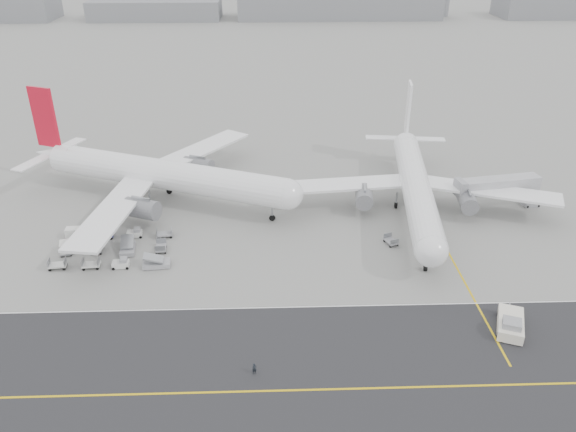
{
  "coord_description": "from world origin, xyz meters",
  "views": [
    {
      "loc": [
        0.99,
        -65.97,
        48.33
      ],
      "look_at": [
        3.65,
        12.0,
        7.05
      ],
      "focal_mm": 35.0,
      "sensor_mm": 36.0,
      "label": 1
    }
  ],
  "objects_px": {
    "airliner_a": "(159,174)",
    "pushback_tug": "(511,324)",
    "airliner_b": "(415,184)",
    "jet_bridge": "(499,187)",
    "ground_crew_a": "(254,369)"
  },
  "relations": [
    {
      "from": "pushback_tug",
      "to": "airliner_a",
      "type": "bearing_deg",
      "value": 163.56
    },
    {
      "from": "airliner_a",
      "to": "airliner_b",
      "type": "bearing_deg",
      "value": -73.84
    },
    {
      "from": "airliner_b",
      "to": "jet_bridge",
      "type": "relative_size",
      "value": 3.05
    },
    {
      "from": "airliner_b",
      "to": "jet_bridge",
      "type": "bearing_deg",
      "value": 7.17
    },
    {
      "from": "jet_bridge",
      "to": "ground_crew_a",
      "type": "xyz_separation_m",
      "value": [
        -44.61,
        -42.26,
        -3.71
      ]
    },
    {
      "from": "pushback_tug",
      "to": "ground_crew_a",
      "type": "xyz_separation_m",
      "value": [
        -33.75,
        -6.99,
        -0.25
      ]
    },
    {
      "from": "ground_crew_a",
      "to": "airliner_b",
      "type": "bearing_deg",
      "value": 37.42
    },
    {
      "from": "airliner_b",
      "to": "jet_bridge",
      "type": "distance_m",
      "value": 15.68
    },
    {
      "from": "airliner_a",
      "to": "pushback_tug",
      "type": "height_order",
      "value": "airliner_a"
    },
    {
      "from": "airliner_a",
      "to": "pushback_tug",
      "type": "xyz_separation_m",
      "value": [
        52.6,
        -40.56,
        -4.74
      ]
    },
    {
      "from": "airliner_a",
      "to": "ground_crew_a",
      "type": "distance_m",
      "value": 51.39
    },
    {
      "from": "pushback_tug",
      "to": "airliner_b",
      "type": "bearing_deg",
      "value": 118.92
    },
    {
      "from": "pushback_tug",
      "to": "jet_bridge",
      "type": "xyz_separation_m",
      "value": [
        10.86,
        35.27,
        3.46
      ]
    },
    {
      "from": "pushback_tug",
      "to": "ground_crew_a",
      "type": "bearing_deg",
      "value": -147.11
    },
    {
      "from": "airliner_a",
      "to": "pushback_tug",
      "type": "bearing_deg",
      "value": -105.33
    }
  ]
}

